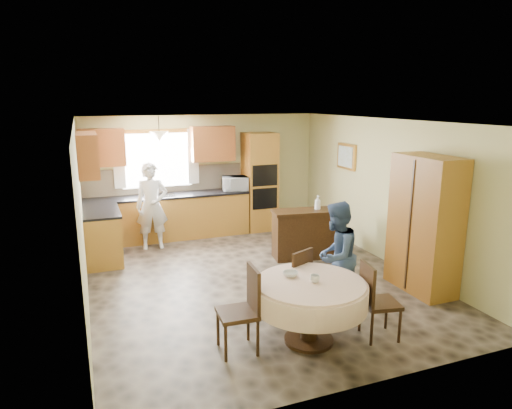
{
  "coord_description": "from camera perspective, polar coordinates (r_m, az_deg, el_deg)",
  "views": [
    {
      "loc": [
        -2.42,
        -6.41,
        2.83
      ],
      "look_at": [
        0.15,
        0.3,
        1.16
      ],
      "focal_mm": 32.0,
      "sensor_mm": 36.0,
      "label": 1
    }
  ],
  "objects": [
    {
      "name": "wall_cab_right",
      "position": [
        9.64,
        -5.45,
        7.58
      ],
      "size": [
        0.9,
        0.33,
        0.72
      ],
      "primitive_type": "cube",
      "color": "#A65B29",
      "rests_on": "wall_back"
    },
    {
      "name": "base_cab_left",
      "position": [
        8.56,
        -18.65,
        -3.82
      ],
      "size": [
        0.6,
        1.2,
        0.88
      ],
      "primitive_type": "cube",
      "color": "gold",
      "rests_on": "floor"
    },
    {
      "name": "chair_right",
      "position": [
        5.72,
        14.63,
        -11.16
      ],
      "size": [
        0.48,
        0.48,
        0.94
      ],
      "rotation": [
        0.0,
        0.0,
        1.38
      ],
      "color": "#3A240F",
      "rests_on": "floor"
    },
    {
      "name": "oven_upper",
      "position": [
        9.62,
        1.14,
        3.65
      ],
      "size": [
        0.56,
        0.01,
        0.45
      ],
      "primitive_type": "cube",
      "color": "black",
      "rests_on": "oven_tower"
    },
    {
      "name": "wall_cab_left",
      "position": [
        9.3,
        -18.7,
        6.75
      ],
      "size": [
        0.85,
        0.33,
        0.72
      ],
      "primitive_type": "cube",
      "color": "#A65B29",
      "rests_on": "wall_back"
    },
    {
      "name": "framed_picture",
      "position": [
        9.24,
        11.23,
        5.9
      ],
      "size": [
        0.06,
        0.61,
        0.51
      ],
      "color": "gold",
      "rests_on": "wall_right"
    },
    {
      "name": "wall_cab_side",
      "position": [
        8.27,
        -20.34,
        5.91
      ],
      "size": [
        0.33,
        1.2,
        0.72
      ],
      "primitive_type": "cube",
      "color": "#A65B29",
      "rests_on": "wall_left"
    },
    {
      "name": "pendant",
      "position": [
        9.05,
        -11.99,
        8.33
      ],
      "size": [
        0.36,
        0.36,
        0.18
      ],
      "primitive_type": "cone",
      "rotation": [
        3.14,
        0.0,
        0.0
      ],
      "color": "beige",
      "rests_on": "ceiling"
    },
    {
      "name": "floor",
      "position": [
        7.42,
        -0.26,
        -9.32
      ],
      "size": [
        5.0,
        6.0,
        0.01
      ],
      "primitive_type": "cube",
      "color": "#6B5B4A",
      "rests_on": "ground"
    },
    {
      "name": "microwave",
      "position": [
        9.71,
        -2.64,
        2.65
      ],
      "size": [
        0.6,
        0.47,
        0.3
      ],
      "primitive_type": "imported",
      "rotation": [
        0.0,
        0.0,
        -0.2
      ],
      "color": "silver",
      "rests_on": "counter_back"
    },
    {
      "name": "bottle_sideboard",
      "position": [
        8.29,
        7.72,
        0.09
      ],
      "size": [
        0.13,
        0.13,
        0.3
      ],
      "primitive_type": "imported",
      "rotation": [
        0.0,
        0.0,
        0.14
      ],
      "color": "silver",
      "rests_on": "sideboard"
    },
    {
      "name": "oven_tower",
      "position": [
        9.94,
        0.45,
        2.85
      ],
      "size": [
        0.66,
        0.62,
        2.12
      ],
      "primitive_type": "cube",
      "color": "gold",
      "rests_on": "floor"
    },
    {
      "name": "person_sink",
      "position": [
        8.9,
        -12.88,
        -0.19
      ],
      "size": [
        0.63,
        0.44,
        1.67
      ],
      "primitive_type": "imported",
      "rotation": [
        0.0,
        0.0,
        -0.06
      ],
      "color": "silver",
      "rests_on": "floor"
    },
    {
      "name": "oven_lower",
      "position": [
        9.71,
        1.13,
        0.74
      ],
      "size": [
        0.56,
        0.01,
        0.45
      ],
      "primitive_type": "cube",
      "color": "black",
      "rests_on": "oven_tower"
    },
    {
      "name": "window",
      "position": [
        9.58,
        -12.31,
        5.43
      ],
      "size": [
        1.4,
        0.03,
        1.1
      ],
      "primitive_type": "cube",
      "color": "white",
      "rests_on": "wall_back"
    },
    {
      "name": "curtain_left",
      "position": [
        9.44,
        -16.79,
        5.38
      ],
      "size": [
        0.22,
        0.02,
        1.15
      ],
      "primitive_type": "cube",
      "color": "white",
      "rests_on": "wall_back"
    },
    {
      "name": "wall_right",
      "position": [
        8.24,
        16.23,
        1.52
      ],
      "size": [
        0.02,
        6.0,
        2.5
      ],
      "primitive_type": "cube",
      "color": "#C3BE7D",
      "rests_on": "floor"
    },
    {
      "name": "base_cab_back",
      "position": [
        9.55,
        -10.82,
        -1.62
      ],
      "size": [
        3.3,
        0.6,
        0.88
      ],
      "primitive_type": "cube",
      "color": "gold",
      "rests_on": "floor"
    },
    {
      "name": "sideboard",
      "position": [
        8.32,
        6.06,
        -3.85
      ],
      "size": [
        1.22,
        0.65,
        0.83
      ],
      "primitive_type": "cube",
      "rotation": [
        0.0,
        0.0,
        -0.15
      ],
      "color": "#3A240F",
      "rests_on": "floor"
    },
    {
      "name": "cupboard",
      "position": [
        7.17,
        20.32,
        -2.36
      ],
      "size": [
        0.53,
        1.07,
        2.04
      ],
      "primitive_type": "cube",
      "color": "gold",
      "rests_on": "floor"
    },
    {
      "name": "wall_left",
      "position": [
        6.61,
        -21.0,
        -1.62
      ],
      "size": [
        0.02,
        6.0,
        2.5
      ],
      "primitive_type": "cube",
      "color": "#C3BE7D",
      "rests_on": "floor"
    },
    {
      "name": "bowl_table",
      "position": [
        5.51,
        4.33,
        -8.66
      ],
      "size": [
        0.18,
        0.18,
        0.06
      ],
      "primitive_type": "imported",
      "rotation": [
        0.0,
        0.0,
        0.02
      ],
      "color": "#B2B2B2",
      "rests_on": "dining_table"
    },
    {
      "name": "counter_back",
      "position": [
        9.45,
        -10.94,
        1.08
      ],
      "size": [
        3.3,
        0.64,
        0.04
      ],
      "primitive_type": "cube",
      "color": "black",
      "rests_on": "base_cab_back"
    },
    {
      "name": "curtain_right",
      "position": [
        9.67,
        -7.86,
        5.98
      ],
      "size": [
        0.22,
        0.02,
        1.15
      ],
      "primitive_type": "cube",
      "color": "white",
      "rests_on": "wall_back"
    },
    {
      "name": "space_heater",
      "position": [
        8.83,
        7.01,
        -3.84
      ],
      "size": [
        0.42,
        0.31,
        0.54
      ],
      "primitive_type": "cube",
      "rotation": [
        0.0,
        0.0,
        0.07
      ],
      "color": "black",
      "rests_on": "floor"
    },
    {
      "name": "wall_front",
      "position": [
        4.48,
        13.59,
        -7.96
      ],
      "size": [
        5.0,
        0.02,
        2.5
      ],
      "primitive_type": "cube",
      "color": "#C3BE7D",
      "rests_on": "floor"
    },
    {
      "name": "wall_back",
      "position": [
        9.85,
        -6.47,
        3.8
      ],
      "size": [
        5.0,
        0.02,
        2.5
      ],
      "primitive_type": "cube",
      "color": "#C3BE7D",
      "rests_on": "floor"
    },
    {
      "name": "counter_left",
      "position": [
        8.44,
        -18.88,
        -0.83
      ],
      "size": [
        0.64,
        1.2,
        0.04
      ],
      "primitive_type": "cube",
      "color": "black",
      "rests_on": "base_cab_left"
    },
    {
      "name": "cup_table",
      "position": [
        5.37,
        7.35,
        -9.18
      ],
      "size": [
        0.14,
        0.14,
        0.09
      ],
      "primitive_type": "imported",
      "rotation": [
        0.0,
        0.0,
        -0.32
      ],
      "color": "#B2B2B2",
      "rests_on": "dining_table"
    },
    {
      "name": "ceiling",
      "position": [
        6.86,
        -0.28,
        10.35
      ],
      "size": [
        5.0,
        6.0,
        0.01
      ],
      "primitive_type": "cube",
      "color": "white",
      "rests_on": "wall_back"
    },
    {
      "name": "person_dining",
      "position": [
        6.3,
        9.95,
        -6.37
      ],
      "size": [
        0.93,
        0.9,
        1.5
      ],
      "primitive_type": "imported",
      "rotation": [
        0.0,
        0.0,
        3.79
      ],
      "color": "#344972",
      "rests_on": "floor"
    },
    {
      "name": "chair_back",
      "position": [
        6.09,
        4.99,
        -9.28
      ],
      "size": [
        0.54,
        0.54,
        0.94
      ],
      "rotation": [
        0.0,
        0.0,
        3.56
      ],
      "color": "#3A240F",
      "rests_on": "floor"
    },
    {
      "name": "bowl_sideboard",
      "position": [
        8.1,
        4.69,
        -1.04
      ],
      "size": [
        0.24,
        0.24,
        0.05
      ],
      "primitive_type": "imported",
      "rotation": [
        0.0,
        0.0,
        0.13
      ],
      "color": "#B2B2B2",
      "rests_on": "sideboard"
    },
    {
      "name": "backsplash",
      "position": [
        9.68,
        -11.32,
        3.04
      ],
      "size": [
        3.3,
        0.02,
        0.55
      ],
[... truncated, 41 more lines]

